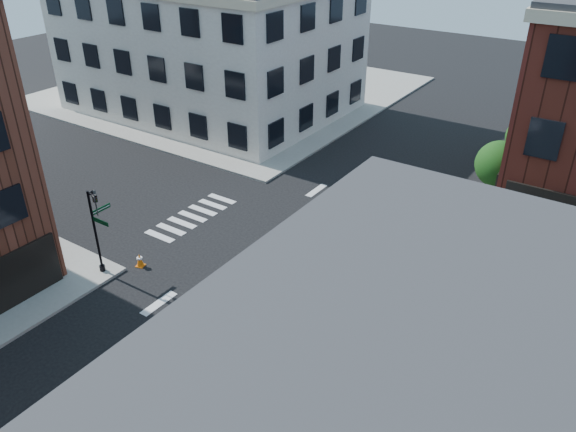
{
  "coord_description": "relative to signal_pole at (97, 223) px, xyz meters",
  "views": [
    {
      "loc": [
        13.83,
        -20.78,
        16.34
      ],
      "look_at": [
        0.13,
        -0.46,
        2.5
      ],
      "focal_mm": 35.0,
      "sensor_mm": 36.0,
      "label": 1
    }
  ],
  "objects": [
    {
      "name": "box_truck",
      "position": [
        16.77,
        2.39,
        -0.98
      ],
      "size": [
        8.1,
        2.95,
        3.6
      ],
      "rotation": [
        0.0,
        0.0,
        0.07
      ],
      "color": "white",
      "rests_on": "ground"
    },
    {
      "name": "building_nw",
      "position": [
        -12.28,
        22.68,
        2.64
      ],
      "size": [
        22.0,
        16.0,
        11.0
      ],
      "primitive_type": "cube",
      "color": "beige",
      "rests_on": "ground"
    },
    {
      "name": "tree_near",
      "position": [
        14.28,
        16.65,
        0.3
      ],
      "size": [
        2.69,
        2.69,
        4.49
      ],
      "color": "black",
      "rests_on": "ground"
    },
    {
      "name": "signal_pole",
      "position": [
        0.0,
        0.0,
        0.0
      ],
      "size": [
        1.29,
        1.24,
        4.6
      ],
      "color": "black",
      "rests_on": "ground"
    },
    {
      "name": "tree_far",
      "position": [
        14.28,
        22.65,
        0.02
      ],
      "size": [
        2.43,
        2.43,
        4.07
      ],
      "color": "black",
      "rests_on": "ground"
    },
    {
      "name": "sidewalk_nw",
      "position": [
        -14.28,
        27.68,
        -2.78
      ],
      "size": [
        30.0,
        30.0,
        0.15
      ],
      "primitive_type": "cube",
      "color": "gray",
      "rests_on": "ground"
    },
    {
      "name": "ground",
      "position": [
        6.72,
        6.68,
        -2.86
      ],
      "size": [
        120.0,
        120.0,
        0.0
      ],
      "primitive_type": "plane",
      "color": "black",
      "rests_on": "ground"
    },
    {
      "name": "traffic_cone",
      "position": [
        1.02,
        1.35,
        -2.5
      ],
      "size": [
        0.5,
        0.5,
        0.75
      ],
      "rotation": [
        0.0,
        0.0,
        0.27
      ],
      "color": "orange",
      "rests_on": "ground"
    }
  ]
}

